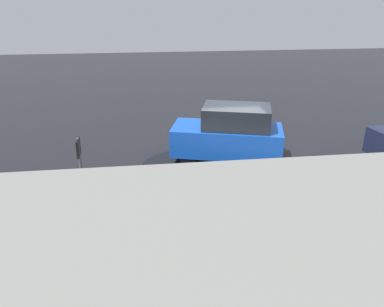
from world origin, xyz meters
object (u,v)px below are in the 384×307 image
(fire_hydrant, at_px, (117,196))
(pedestrian, at_px, (87,192))
(moving_hatchback, at_px, (229,134))
(sign_post, at_px, (81,169))

(fire_hydrant, distance_m, pedestrian, 0.83)
(moving_hatchback, distance_m, sign_post, 5.89)
(moving_hatchback, bearing_deg, fire_hydrant, 37.27)
(pedestrian, relative_size, sign_post, 0.51)
(sign_post, bearing_deg, moving_hatchback, -142.39)
(moving_hatchback, height_order, sign_post, sign_post)
(fire_hydrant, xyz_separation_m, sign_post, (0.76, 0.62, 1.18))
(moving_hatchback, xyz_separation_m, fire_hydrant, (3.89, 2.96, -0.63))
(fire_hydrant, bearing_deg, sign_post, 39.31)
(moving_hatchback, distance_m, fire_hydrant, 4.92)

